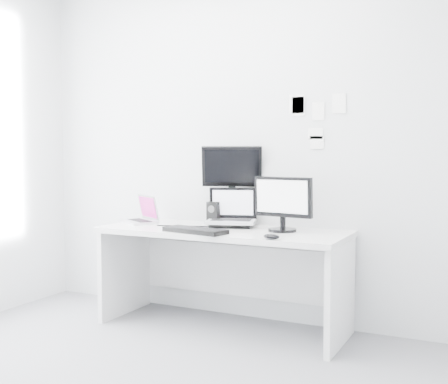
% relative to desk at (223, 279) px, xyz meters
% --- Properties ---
extents(back_wall, '(3.60, 0.00, 3.60)m').
position_rel_desk_xyz_m(back_wall, '(0.00, 0.35, 0.99)').
color(back_wall, silver).
rests_on(back_wall, ground).
extents(desk, '(1.80, 0.70, 0.73)m').
position_rel_desk_xyz_m(desk, '(0.00, 0.00, 0.00)').
color(desk, silver).
rests_on(desk, ground).
extents(macbook, '(0.38, 0.36, 0.23)m').
position_rel_desk_xyz_m(macbook, '(-0.75, 0.01, 0.48)').
color(macbook, silver).
rests_on(macbook, desk).
extents(speaker, '(0.11, 0.11, 0.18)m').
position_rel_desk_xyz_m(speaker, '(-0.17, 0.19, 0.45)').
color(speaker, black).
rests_on(speaker, desk).
extents(dell_laptop, '(0.42, 0.37, 0.30)m').
position_rel_desk_xyz_m(dell_laptop, '(0.01, 0.12, 0.51)').
color(dell_laptop, '#B0B3B8').
rests_on(dell_laptop, desk).
extents(rear_monitor, '(0.48, 0.33, 0.62)m').
position_rel_desk_xyz_m(rear_monitor, '(-0.05, 0.27, 0.67)').
color(rear_monitor, black).
rests_on(rear_monitor, desk).
extents(samsung_monitor, '(0.45, 0.25, 0.40)m').
position_rel_desk_xyz_m(samsung_monitor, '(0.43, 0.07, 0.56)').
color(samsung_monitor, black).
rests_on(samsung_monitor, desk).
extents(keyboard, '(0.49, 0.25, 0.03)m').
position_rel_desk_xyz_m(keyboard, '(-0.09, -0.26, 0.38)').
color(keyboard, black).
rests_on(keyboard, desk).
extents(mouse, '(0.12, 0.08, 0.04)m').
position_rel_desk_xyz_m(mouse, '(0.50, -0.31, 0.38)').
color(mouse, black).
rests_on(mouse, desk).
extents(wall_note_0, '(0.10, 0.00, 0.14)m').
position_rel_desk_xyz_m(wall_note_0, '(0.45, 0.34, 1.26)').
color(wall_note_0, white).
rests_on(wall_note_0, back_wall).
extents(wall_note_1, '(0.09, 0.00, 0.13)m').
position_rel_desk_xyz_m(wall_note_1, '(0.60, 0.34, 1.22)').
color(wall_note_1, white).
rests_on(wall_note_1, back_wall).
extents(wall_note_2, '(0.10, 0.00, 0.14)m').
position_rel_desk_xyz_m(wall_note_2, '(0.75, 0.34, 1.26)').
color(wall_note_2, white).
rests_on(wall_note_2, back_wall).
extents(wall_note_3, '(0.11, 0.00, 0.08)m').
position_rel_desk_xyz_m(wall_note_3, '(0.58, 0.34, 1.05)').
color(wall_note_3, white).
rests_on(wall_note_3, back_wall).
extents(wall_note_4, '(0.10, 0.00, 0.09)m').
position_rel_desk_xyz_m(wall_note_4, '(0.59, 0.34, 0.99)').
color(wall_note_4, white).
rests_on(wall_note_4, back_wall).
extents(wall_note_5, '(0.11, 0.00, 0.14)m').
position_rel_desk_xyz_m(wall_note_5, '(0.44, 0.34, 1.27)').
color(wall_note_5, white).
rests_on(wall_note_5, back_wall).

